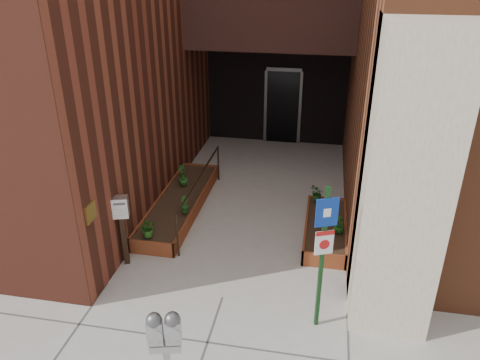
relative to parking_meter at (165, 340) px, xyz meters
The scene contains 14 objects.
ground 2.62m from the parking_meter, 87.37° to the left, with size 80.00×80.00×0.00m, color #9E9991.
planter_left 5.32m from the parking_meter, 106.16° to the left, with size 0.90×3.60×0.30m.
planter_right 4.93m from the parking_meter, 69.19° to the left, with size 0.80×2.20×0.30m.
handrail 5.05m from the parking_meter, 100.84° to the left, with size 0.04×3.34×0.90m.
parking_meter is the anchor object (origin of this frame).
sign_post 2.54m from the parking_meter, 49.90° to the left, with size 0.30×0.14×2.33m.
payment_dropbox 3.43m from the parking_meter, 121.74° to the left, with size 0.31×0.27×1.35m.
shrub_left_a 3.80m from the parking_meter, 114.41° to the left, with size 0.33×0.33×0.36m, color #2A601B.
shrub_left_b 4.59m from the parking_meter, 104.68° to the left, with size 0.19×0.19×0.35m, color #205F1B.
shrub_left_c 5.85m from the parking_meter, 105.35° to the left, with size 0.20×0.20×0.36m, color #22631C.
shrub_left_d 6.07m from the parking_meter, 105.72° to the left, with size 0.21×0.21×0.40m, color #235418.
shrub_right_a 4.69m from the parking_meter, 64.93° to the left, with size 0.18×0.18×0.33m, color #1B5919.
shrub_right_b 4.64m from the parking_meter, 65.44° to the left, with size 0.19×0.19×0.36m, color #275B1A.
shrub_right_c 5.65m from the parking_meter, 74.58° to the left, with size 0.29×0.29×0.32m, color #184F16.
Camera 1 is at (1.39, -5.87, 5.05)m, focal length 35.00 mm.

